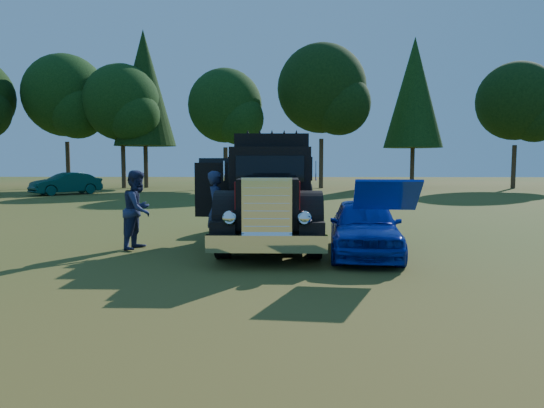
{
  "coord_description": "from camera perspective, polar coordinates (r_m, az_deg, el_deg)",
  "views": [
    {
      "loc": [
        0.97,
        -10.92,
        2.23
      ],
      "look_at": [
        0.65,
        1.0,
        1.18
      ],
      "focal_mm": 32.0,
      "sensor_mm": 36.0,
      "label": 1
    }
  ],
  "objects": [
    {
      "name": "ground",
      "position": [
        11.19,
        -3.48,
        -6.49
      ],
      "size": [
        120.0,
        120.0,
        0.0
      ],
      "primitive_type": "plane",
      "color": "#294C16",
      "rests_on": "ground"
    },
    {
      "name": "treeline",
      "position": [
        39.11,
        -4.87,
        12.93
      ],
      "size": [
        72.1,
        24.04,
        13.84
      ],
      "color": "#2D2116",
      "rests_on": "ground"
    },
    {
      "name": "diamond_t_truck",
      "position": [
        13.18,
        -0.13,
        0.88
      ],
      "size": [
        3.38,
        7.16,
        3.0
      ],
      "color": "black",
      "rests_on": "ground"
    },
    {
      "name": "hotrod_coupe",
      "position": [
        11.77,
        10.81,
        -2.6
      ],
      "size": [
        1.98,
        4.28,
        1.89
      ],
      "color": "#083CAF",
      "rests_on": "ground"
    },
    {
      "name": "spectator_near",
      "position": [
        12.67,
        -6.52,
        -0.61
      ],
      "size": [
        0.61,
        0.81,
        1.99
      ],
      "primitive_type": "imported",
      "rotation": [
        0.0,
        0.0,
        1.78
      ],
      "color": "#202B4B",
      "rests_on": "ground"
    },
    {
      "name": "spectator_far",
      "position": [
        12.83,
        -15.48,
        -0.65
      ],
      "size": [
        0.93,
        1.1,
        2.01
      ],
      "primitive_type": "imported",
      "rotation": [
        0.0,
        0.0,
        1.39
      ],
      "color": "#1E2F48",
      "rests_on": "ground"
    },
    {
      "name": "distant_teal_car",
      "position": [
        35.83,
        -23.06,
        2.23
      ],
      "size": [
        4.22,
        4.38,
        1.49
      ],
      "primitive_type": "imported",
      "rotation": [
        0.0,
        0.0,
        -0.75
      ],
      "color": "#093338",
      "rests_on": "ground"
    }
  ]
}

